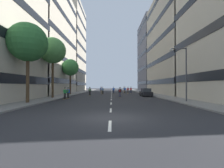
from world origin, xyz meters
The scene contains 26 objects.
ground_plane centered at (0.00, 27.52, 0.00)m, with size 165.14×165.14×0.00m, color #28282B.
sidewalk_left centered at (-9.43, 30.96, 0.07)m, with size 3.10×75.69×0.14m, color gray.
sidewalk_right centered at (9.43, 30.96, 0.07)m, with size 3.10×75.69×0.14m, color gray.
lane_markings centered at (0.00, 28.00, 0.00)m, with size 0.16×62.20×0.01m.
building_left_mid centered at (-17.84, 27.87, 12.89)m, with size 13.83×21.55×25.60m.
building_left_far centered at (-17.84, 48.40, 16.00)m, with size 13.83×17.39×31.81m.
building_right_mid centered at (17.84, 27.87, 12.33)m, with size 13.83×22.38×24.49m.
building_right_far centered at (17.84, 48.40, 12.98)m, with size 13.83×17.32×25.78m.
parked_car_near centered at (6.68, 20.60, 0.70)m, with size 1.82×4.40×1.52m.
street_tree_near centered at (-9.43, 15.25, 7.66)m, with size 4.14×4.14×9.64m.
street_tree_mid centered at (-9.43, 7.74, 6.93)m, with size 4.35×4.35×9.00m.
street_tree_far centered at (-9.43, 25.95, 6.18)m, with size 3.79×3.79×7.97m.
streetlamp_right centered at (8.76, 9.04, 4.14)m, with size 2.13×0.30×6.50m.
skater_0 centered at (0.52, 29.76, 0.98)m, with size 0.57×0.92×1.78m.
skater_1 centered at (-2.07, 27.31, 1.02)m, with size 0.54×0.91×1.78m.
skater_2 centered at (-6.96, 13.53, 0.98)m, with size 0.57×0.92×1.78m.
skater_3 centered at (1.45, 16.70, 1.02)m, with size 0.54×0.91×1.78m.
skater_4 centered at (-3.09, 35.16, 0.98)m, with size 0.53×0.90×1.78m.
skater_5 centered at (4.24, 30.88, 0.98)m, with size 0.55×0.92×1.78m.
skater_6 centered at (3.52, 34.61, 1.02)m, with size 0.56×0.92×1.78m.
skater_7 centered at (5.24, 32.56, 0.98)m, with size 0.56×0.92×1.78m.
skater_8 centered at (1.58, 18.29, 1.02)m, with size 0.54×0.90×1.78m.
skater_9 centered at (3.55, 32.23, 0.98)m, with size 0.55×0.91×1.78m.
skater_10 centered at (-6.91, 15.06, 1.02)m, with size 0.54×0.91×1.78m.
skater_11 centered at (-4.39, 21.91, 1.02)m, with size 0.57×0.92×1.78m.
skater_12 centered at (-2.53, 29.78, 1.02)m, with size 0.56×0.92×1.78m.
Camera 1 is at (0.11, -10.05, 2.03)m, focal length 25.30 mm.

